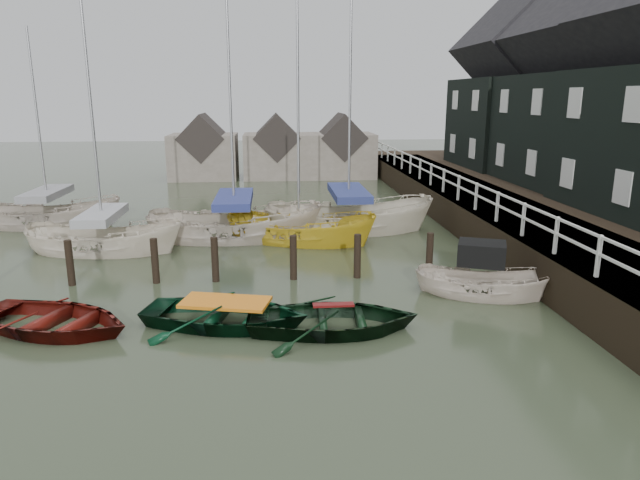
{
  "coord_description": "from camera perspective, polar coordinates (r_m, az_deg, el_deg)",
  "views": [
    {
      "loc": [
        0.56,
        -13.94,
        5.57
      ],
      "look_at": [
        1.98,
        2.39,
        1.4
      ],
      "focal_mm": 32.0,
      "sensor_mm": 36.0,
      "label": 1
    }
  ],
  "objects": [
    {
      "name": "sailboat_d",
      "position": [
        24.2,
        2.85,
        1.09
      ],
      "size": [
        7.25,
        3.11,
        12.79
      ],
      "rotation": [
        0.0,
        0.0,
        1.51
      ],
      "color": "beige",
      "rests_on": "ground"
    },
    {
      "name": "pier",
      "position": [
        26.01,
        15.22,
        2.99
      ],
      "size": [
        3.04,
        32.0,
        2.7
      ],
      "color": "black",
      "rests_on": "ground"
    },
    {
      "name": "far_sheds",
      "position": [
        40.12,
        -4.58,
        8.91
      ],
      "size": [
        14.0,
        4.08,
        4.39
      ],
      "color": "#665B51",
      "rests_on": "ground"
    },
    {
      "name": "quay_houses",
      "position": [
        26.81,
        28.39,
        12.85
      ],
      "size": [
        6.52,
        28.14,
        10.01
      ],
      "color": "black",
      "rests_on": "ground"
    },
    {
      "name": "land_strip",
      "position": [
        28.51,
        25.62,
        1.58
      ],
      "size": [
        14.0,
        38.0,
        1.5
      ],
      "primitive_type": "cube",
      "color": "black",
      "rests_on": "ground"
    },
    {
      "name": "mooring_pilings",
      "position": [
        17.77,
        -10.16,
        -2.55
      ],
      "size": [
        13.72,
        0.22,
        1.8
      ],
      "color": "black",
      "rests_on": "ground"
    },
    {
      "name": "sailboat_a",
      "position": [
        22.37,
        -20.72,
        -0.92
      ],
      "size": [
        6.15,
        3.1,
        10.84
      ],
      "rotation": [
        0.0,
        0.0,
        1.41
      ],
      "color": "beige",
      "rests_on": "ground"
    },
    {
      "name": "motorboat",
      "position": [
        16.99,
        15.82,
        -5.02
      ],
      "size": [
        4.05,
        2.71,
        2.27
      ],
      "rotation": [
        0.0,
        0.0,
        1.2
      ],
      "color": "beige",
      "rests_on": "ground"
    },
    {
      "name": "rowboat_red",
      "position": [
        15.5,
        -25.03,
        -8.21
      ],
      "size": [
        4.93,
        4.3,
        0.85
      ],
      "primitive_type": "imported",
      "rotation": [
        0.0,
        0.0,
        1.18
      ],
      "color": "#4F100B",
      "rests_on": "ground"
    },
    {
      "name": "ground",
      "position": [
        15.03,
        -6.79,
        -7.6
      ],
      "size": [
        120.0,
        120.0,
        0.0
      ],
      "primitive_type": "plane",
      "color": "#2E3723",
      "rests_on": "ground"
    },
    {
      "name": "sailboat_c",
      "position": [
        22.45,
        -2.09,
        -0.08
      ],
      "size": [
        6.59,
        4.54,
        10.09
      ],
      "rotation": [
        0.0,
        0.0,
        1.17
      ],
      "color": "gold",
      "rests_on": "ground"
    },
    {
      "name": "rowboat_dkgreen",
      "position": [
        14.09,
        1.33,
        -9.02
      ],
      "size": [
        4.29,
        3.15,
        0.86
      ],
      "primitive_type": "imported",
      "rotation": [
        0.0,
        0.0,
        1.53
      ],
      "color": "black",
      "rests_on": "ground"
    },
    {
      "name": "sailboat_b",
      "position": [
        23.06,
        -8.46,
        0.28
      ],
      "size": [
        7.04,
        2.83,
        12.1
      ],
      "rotation": [
        0.0,
        0.0,
        1.54
      ],
      "color": "beige",
      "rests_on": "ground"
    },
    {
      "name": "sailboat_e",
      "position": [
        27.71,
        -25.38,
        1.4
      ],
      "size": [
        6.29,
        2.48,
        9.51
      ],
      "rotation": [
        0.0,
        0.0,
        1.55
      ],
      "color": "#C0B2A4",
      "rests_on": "ground"
    },
    {
      "name": "rowboat_green",
      "position": [
        14.59,
        -9.34,
        -8.38
      ],
      "size": [
        4.73,
        3.87,
        0.86
      ],
      "primitive_type": "imported",
      "rotation": [
        0.0,
        0.0,
        1.33
      ],
      "color": "black",
      "rests_on": "ground"
    }
  ]
}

